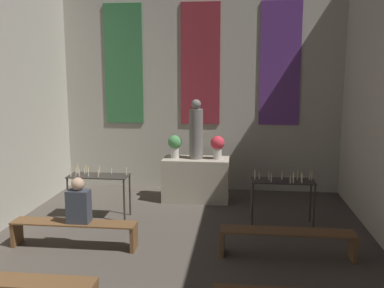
% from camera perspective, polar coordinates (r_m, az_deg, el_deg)
% --- Properties ---
extents(wall_back, '(6.89, 0.16, 5.08)m').
position_cam_1_polar(wall_back, '(10.36, 1.14, 7.95)').
color(wall_back, '#B2AD9E').
rests_on(wall_back, ground_plane).
extents(altar, '(1.46, 0.74, 0.96)m').
position_cam_1_polar(altar, '(9.64, 0.54, -4.73)').
color(altar, '#ADA38E').
rests_on(altar, ground_plane).
extents(statue, '(0.30, 0.30, 1.31)m').
position_cam_1_polar(statue, '(9.43, 0.55, 1.69)').
color(statue, slate).
rests_on(statue, altar).
extents(flower_vase_left, '(0.31, 0.31, 0.52)m').
position_cam_1_polar(flower_vase_left, '(9.53, -2.30, -0.07)').
color(flower_vase_left, beige).
rests_on(flower_vase_left, altar).
extents(flower_vase_right, '(0.31, 0.31, 0.52)m').
position_cam_1_polar(flower_vase_right, '(9.44, 3.42, -0.18)').
color(flower_vase_right, beige).
rests_on(flower_vase_right, altar).
extents(candle_rack_left, '(1.18, 0.49, 1.06)m').
position_cam_1_polar(candle_rack_left, '(8.62, -12.38, -4.85)').
color(candle_rack_left, '#332D28').
rests_on(candle_rack_left, ground_plane).
extents(candle_rack_right, '(1.18, 0.49, 1.07)m').
position_cam_1_polar(candle_rack_right, '(8.21, 12.03, -5.55)').
color(candle_rack_right, '#332D28').
rests_on(candle_rack_right, ground_plane).
extents(pew_third_left, '(2.07, 0.36, 0.43)m').
position_cam_1_polar(pew_third_left, '(5.79, -23.03, -17.25)').
color(pew_third_left, brown).
rests_on(pew_third_left, ground_plane).
extents(pew_back_left, '(2.07, 0.36, 0.43)m').
position_cam_1_polar(pew_back_left, '(7.42, -15.45, -10.80)').
color(pew_back_left, brown).
rests_on(pew_back_left, ground_plane).
extents(pew_back_right, '(2.07, 0.36, 0.43)m').
position_cam_1_polar(pew_back_right, '(6.96, 12.56, -12.07)').
color(pew_back_right, brown).
rests_on(pew_back_right, ground_plane).
extents(person_seated, '(0.36, 0.24, 0.75)m').
position_cam_1_polar(person_seated, '(7.24, -14.88, -7.56)').
color(person_seated, '#383D47').
rests_on(person_seated, pew_back_left).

